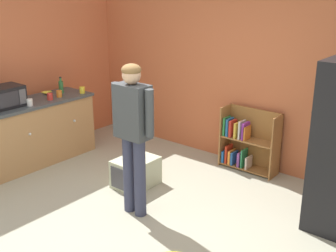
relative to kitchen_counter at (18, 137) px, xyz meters
name	(u,v)px	position (x,y,z in m)	size (l,w,h in m)	color
ground_plane	(123,224)	(2.20, -0.17, -0.45)	(12.00, 12.00, 0.00)	#A3A38E
back_wall	(240,68)	(2.20, 2.16, 0.90)	(5.20, 0.06, 2.70)	#C5663D
left_side_wall	(33,62)	(-0.43, 0.64, 0.90)	(0.06, 2.99, 2.70)	#C9683F
kitchen_counter	(18,137)	(0.00, 0.00, 0.00)	(0.65, 2.28, 0.90)	#AC7F4E
bookshelf	(246,143)	(2.46, 1.97, -0.08)	(0.80, 0.28, 0.85)	#9B6836
standing_person	(133,127)	(2.12, 0.11, 0.57)	(0.57, 0.22, 1.69)	#353952
pet_carrier	(136,172)	(1.65, 0.61, -0.27)	(0.42, 0.55, 0.36)	beige
microwave	(4,97)	(-0.01, -0.12, 0.59)	(0.37, 0.48, 0.28)	black
banana_bunch	(47,92)	(-0.17, 0.66, 0.48)	(0.15, 0.16, 0.04)	yellow
green_glass_bottle	(61,87)	(-0.05, 0.83, 0.55)	(0.07, 0.07, 0.25)	#33753D
orange_cup	(59,94)	(0.12, 0.66, 0.50)	(0.08, 0.08, 0.10)	orange
white_cup	(30,102)	(0.19, 0.12, 0.50)	(0.08, 0.08, 0.10)	white
yellow_cup	(82,90)	(0.19, 1.02, 0.50)	(0.08, 0.08, 0.10)	yellow
red_cup	(50,97)	(0.15, 0.48, 0.50)	(0.08, 0.08, 0.10)	red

